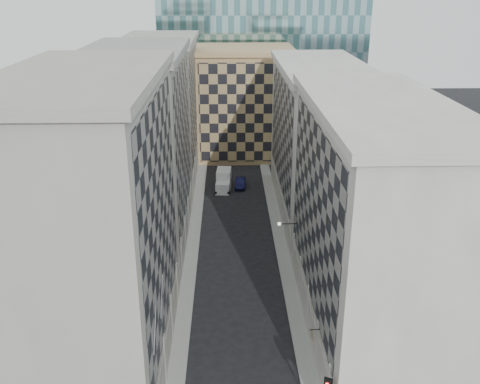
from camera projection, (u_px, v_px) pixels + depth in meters
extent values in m
cube|color=gray|center=(192.00, 251.00, 62.06)|extent=(1.50, 100.00, 0.15)
cube|color=gray|center=(282.00, 250.00, 62.31)|extent=(1.50, 100.00, 0.15)
cube|color=gray|center=(95.00, 235.00, 40.06)|extent=(10.00, 22.00, 23.00)
cube|color=gray|center=(160.00, 216.00, 39.63)|extent=(0.25, 19.36, 18.00)
cube|color=gray|center=(166.00, 343.00, 43.82)|extent=(0.45, 21.12, 3.20)
cube|color=gray|center=(78.00, 76.00, 35.71)|extent=(10.80, 22.80, 0.70)
cylinder|color=gray|center=(160.00, 359.00, 41.04)|extent=(0.90, 0.90, 4.40)
cylinder|color=gray|center=(167.00, 317.00, 46.15)|extent=(0.90, 0.90, 4.40)
cylinder|color=gray|center=(173.00, 284.00, 51.26)|extent=(0.90, 0.90, 4.40)
cube|color=gray|center=(140.00, 154.00, 60.70)|extent=(10.00, 22.00, 22.00)
cube|color=gray|center=(182.00, 141.00, 60.26)|extent=(0.25, 19.36, 17.00)
cube|color=gray|center=(185.00, 228.00, 64.27)|extent=(0.45, 21.12, 3.20)
cube|color=gray|center=(132.00, 51.00, 56.52)|extent=(10.80, 22.80, 0.70)
cylinder|color=gray|center=(178.00, 256.00, 56.38)|extent=(0.90, 0.90, 4.40)
cylinder|color=gray|center=(182.00, 233.00, 61.49)|extent=(0.90, 0.90, 4.40)
cylinder|color=gray|center=(185.00, 214.00, 66.60)|extent=(0.90, 0.90, 4.40)
cylinder|color=gray|center=(188.00, 197.00, 71.71)|extent=(0.90, 0.90, 4.40)
cube|color=gray|center=(162.00, 113.00, 81.34)|extent=(10.00, 22.00, 21.00)
cube|color=gray|center=(193.00, 103.00, 80.90)|extent=(0.25, 19.36, 16.00)
cube|color=gray|center=(195.00, 168.00, 84.72)|extent=(0.45, 21.12, 3.20)
cube|color=gray|center=(158.00, 40.00, 77.34)|extent=(10.80, 22.80, 0.70)
cylinder|color=gray|center=(191.00, 183.00, 76.83)|extent=(0.90, 0.90, 4.40)
cylinder|color=gray|center=(193.00, 170.00, 81.94)|extent=(0.90, 0.90, 4.40)
cylinder|color=gray|center=(195.00, 159.00, 87.05)|extent=(0.90, 0.90, 4.40)
cylinder|color=gray|center=(197.00, 149.00, 92.17)|extent=(0.90, 0.90, 4.40)
cube|color=#B5B1A6|center=(371.00, 227.00, 44.85)|extent=(10.00, 26.00, 20.00)
cube|color=gray|center=(314.00, 212.00, 44.18)|extent=(0.25, 22.88, 15.00)
cube|color=#B5B1A6|center=(310.00, 313.00, 47.82)|extent=(0.45, 24.96, 3.20)
cube|color=#B5B1A6|center=(383.00, 106.00, 41.04)|extent=(10.80, 26.80, 0.70)
cylinder|color=#B5B1A6|center=(321.00, 344.00, 42.77)|extent=(0.90, 0.90, 4.40)
cylinder|color=#B5B1A6|center=(312.00, 307.00, 47.61)|extent=(0.90, 0.90, 4.40)
cylinder|color=#B5B1A6|center=(304.00, 277.00, 52.44)|extent=(0.90, 0.90, 4.40)
cylinder|color=#B5B1A6|center=(297.00, 252.00, 57.27)|extent=(0.90, 0.90, 4.40)
cube|color=#B5B1A6|center=(319.00, 143.00, 70.13)|extent=(10.00, 28.00, 19.00)
cube|color=gray|center=(282.00, 132.00, 69.46)|extent=(0.25, 24.64, 14.00)
cube|color=#B5B1A6|center=(281.00, 199.00, 72.92)|extent=(0.45, 26.88, 3.20)
cube|color=#B5B1A6|center=(323.00, 66.00, 66.51)|extent=(10.80, 28.80, 0.70)
cube|color=tan|center=(244.00, 104.00, 94.27)|extent=(16.00, 14.00, 18.00)
cube|color=tan|center=(245.00, 114.00, 87.67)|extent=(15.20, 0.25, 16.50)
cube|color=tan|center=(244.00, 50.00, 90.82)|extent=(16.80, 14.80, 0.80)
cube|color=#2D2723|center=(232.00, 64.00, 105.40)|extent=(6.00, 6.00, 28.00)
cylinder|color=gray|center=(155.00, 330.00, 34.96)|extent=(0.10, 2.33, 2.33)
cylinder|color=gray|center=(162.00, 296.00, 38.68)|extent=(0.10, 2.33, 2.33)
cylinder|color=black|center=(288.00, 224.00, 54.47)|extent=(1.80, 0.08, 0.08)
sphere|color=#FFE5B2|center=(279.00, 224.00, 54.45)|extent=(0.36, 0.36, 0.36)
cube|color=white|center=(223.00, 188.00, 78.93)|extent=(2.17, 2.34, 1.64)
cube|color=white|center=(224.00, 178.00, 80.91)|extent=(2.34, 3.44, 2.83)
cylinder|color=black|center=(216.00, 192.00, 78.44)|extent=(0.34, 0.84, 0.82)
cylinder|color=black|center=(229.00, 192.00, 78.36)|extent=(0.34, 0.84, 0.82)
cylinder|color=black|center=(219.00, 182.00, 82.34)|extent=(0.34, 0.84, 0.82)
cylinder|color=black|center=(230.00, 182.00, 82.26)|extent=(0.34, 0.84, 0.82)
imported|color=#0F1137|center=(240.00, 183.00, 81.24)|extent=(1.79, 4.35, 1.40)
cylinder|color=black|center=(315.00, 330.00, 41.16)|extent=(0.90, 0.14, 0.06)
cube|color=tan|center=(312.00, 334.00, 41.32)|extent=(0.14, 0.79, 0.78)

